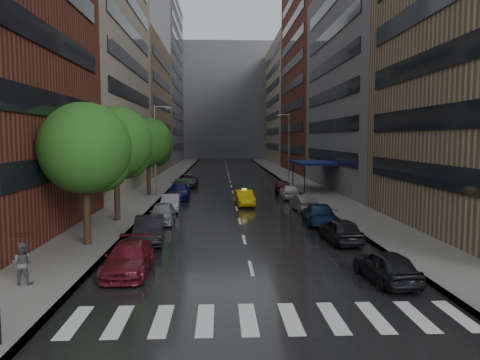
# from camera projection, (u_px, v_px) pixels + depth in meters

# --- Properties ---
(ground) EXTENTS (220.00, 220.00, 0.00)m
(ground) POSITION_uv_depth(u_px,v_px,m) (258.00, 298.00, 17.28)
(ground) COLOR gray
(ground) RESTS_ON ground
(road) EXTENTS (14.00, 140.00, 0.01)m
(road) POSITION_uv_depth(u_px,v_px,m) (229.00, 179.00, 67.03)
(road) COLOR black
(road) RESTS_ON ground
(sidewalk_left) EXTENTS (4.00, 140.00, 0.15)m
(sidewalk_left) POSITION_uv_depth(u_px,v_px,m) (166.00, 179.00, 66.63)
(sidewalk_left) COLOR gray
(sidewalk_left) RESTS_ON ground
(sidewalk_right) EXTENTS (4.00, 140.00, 0.15)m
(sidewalk_right) POSITION_uv_depth(u_px,v_px,m) (292.00, 178.00, 67.41)
(sidewalk_right) COLOR gray
(sidewalk_right) RESTS_ON ground
(crosswalk) EXTENTS (13.15, 2.80, 0.01)m
(crosswalk) POSITION_uv_depth(u_px,v_px,m) (269.00, 319.00, 15.30)
(crosswalk) COLOR silver
(crosswalk) RESTS_ON ground
(buildings_left) EXTENTS (8.00, 108.00, 38.00)m
(buildings_left) POSITION_uv_depth(u_px,v_px,m) (133.00, 74.00, 73.68)
(buildings_left) COLOR maroon
(buildings_left) RESTS_ON ground
(buildings_right) EXTENTS (8.05, 109.10, 36.00)m
(buildings_right) POSITION_uv_depth(u_px,v_px,m) (324.00, 79.00, 73.00)
(buildings_right) COLOR #937A5B
(buildings_right) RESTS_ON ground
(building_far) EXTENTS (40.00, 14.00, 32.00)m
(building_far) POSITION_uv_depth(u_px,v_px,m) (224.00, 102.00, 133.24)
(building_far) COLOR slate
(building_far) RESTS_ON ground
(tree_near) EXTENTS (4.91, 4.91, 7.82)m
(tree_near) POSITION_uv_depth(u_px,v_px,m) (85.00, 148.00, 24.95)
(tree_near) COLOR #382619
(tree_near) RESTS_ON ground
(tree_mid) EXTENTS (5.08, 5.08, 8.10)m
(tree_mid) POSITION_uv_depth(u_px,v_px,m) (116.00, 143.00, 32.37)
(tree_mid) COLOR #382619
(tree_mid) RESTS_ON ground
(tree_far) EXTENTS (4.98, 4.98, 7.93)m
(tree_far) POSITION_uv_depth(u_px,v_px,m) (148.00, 143.00, 47.03)
(tree_far) COLOR #382619
(tree_far) RESTS_ON ground
(taxi) EXTENTS (1.77, 4.24, 1.36)m
(taxi) POSITION_uv_depth(u_px,v_px,m) (244.00, 198.00, 40.87)
(taxi) COLOR #DCAC0B
(taxi) RESTS_ON ground
(parked_cars_left) EXTENTS (2.64, 41.89, 1.51)m
(parked_cars_left) POSITION_uv_depth(u_px,v_px,m) (174.00, 197.00, 40.91)
(parked_cars_left) COLOR maroon
(parked_cars_left) RESTS_ON ground
(parked_cars_right) EXTENTS (2.32, 35.61, 1.42)m
(parked_cars_right) POSITION_uv_depth(u_px,v_px,m) (310.00, 207.00, 35.21)
(parked_cars_right) COLOR black
(parked_cars_right) RESTS_ON ground
(ped_black_umbrella) EXTENTS (0.96, 0.98, 2.09)m
(ped_black_umbrella) POSITION_uv_depth(u_px,v_px,m) (22.00, 253.00, 18.36)
(ped_black_umbrella) COLOR #4E4F53
(ped_black_umbrella) RESTS_ON sidewalk_left
(street_lamp_left) EXTENTS (1.74, 0.22, 9.00)m
(street_lamp_left) POSITION_uv_depth(u_px,v_px,m) (156.00, 148.00, 46.35)
(street_lamp_left) COLOR gray
(street_lamp_left) RESTS_ON sidewalk_left
(street_lamp_right) EXTENTS (1.74, 0.22, 9.00)m
(street_lamp_right) POSITION_uv_depth(u_px,v_px,m) (288.00, 146.00, 61.95)
(street_lamp_right) COLOR gray
(street_lamp_right) RESTS_ON sidewalk_right
(awning) EXTENTS (4.00, 8.00, 3.12)m
(awning) POSITION_uv_depth(u_px,v_px,m) (313.00, 163.00, 52.21)
(awning) COLOR navy
(awning) RESTS_ON sidewalk_right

